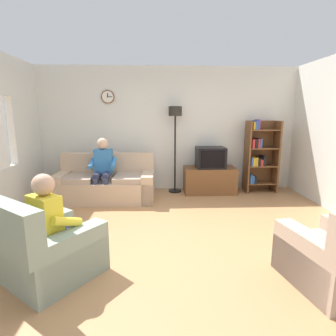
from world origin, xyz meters
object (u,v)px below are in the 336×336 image
Objects in this scene: tv_stand at (209,180)px; tv at (210,157)px; couch at (106,184)px; person_in_left_armchair at (54,220)px; person_on_couch at (103,166)px; bookshelf at (259,156)px; floor_lamp at (175,126)px; armchair_near_window at (49,252)px.

tv is at bearing -90.00° from tv_stand.
person_in_left_armchair is (-0.05, -2.55, 0.29)m from couch.
tv_stand is at bearing 13.29° from person_on_couch.
bookshelf is 0.85× the size of floor_lamp.
tv_stand is 1.39m from floor_lamp.
tv_stand is 0.70× the size of bookshelf.
couch is at bearing 76.96° from person_on_couch.
bookshelf reaches higher than armchair_near_window.
person_in_left_armchair is (0.05, 0.07, 0.32)m from armchair_near_window.
tv is 2.24m from person_on_couch.
couch is at bearing -171.62° from bookshelf.
couch is 2.20m from tv_stand.
person_on_couch reaches higher than tv_stand.
bookshelf is 1.33× the size of armchair_near_window.
couch and armchair_near_window have the same top height.
floor_lamp is 1.65× the size of person_in_left_armchair.
person_in_left_armchair is (-3.31, -3.03, -0.19)m from bookshelf.
floor_lamp reaches higher than person_on_couch.
armchair_near_window is at bearing -127.06° from tv.
tv_stand is 2.29m from person_on_couch.
couch is at bearing 88.77° from person_in_left_armchair.
person_in_left_armchair is (-2.22, -2.94, -0.18)m from tv.
tv_stand is at bearing -176.22° from bookshelf.
tv reaches higher than armchair_near_window.
bookshelf is (1.09, 0.10, 0.02)m from tv.
bookshelf reaches higher than person_on_couch.
bookshelf is 1.41× the size of person_in_left_armchair.
armchair_near_window is at bearing -126.84° from tv_stand.
tv_stand is at bearing 53.16° from armchair_near_window.
tv is 0.32× the size of floor_lamp.
tv_stand is 3.71m from person_in_left_armchair.
tv reaches higher than couch.
bookshelf is at bearing 8.38° from couch.
tv is at bearing -174.95° from bookshelf.
couch is at bearing 87.64° from armchair_near_window.
tv_stand is 1.83× the size of tv.
tv is at bearing 10.03° from couch.
floor_lamp is 3.50m from person_in_left_armchair.
couch is at bearing -169.35° from tv_stand.
bookshelf reaches higher than tv_stand.
tv_stand is at bearing 90.00° from tv.
person_in_left_armchair is at bearing -115.63° from floor_lamp.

